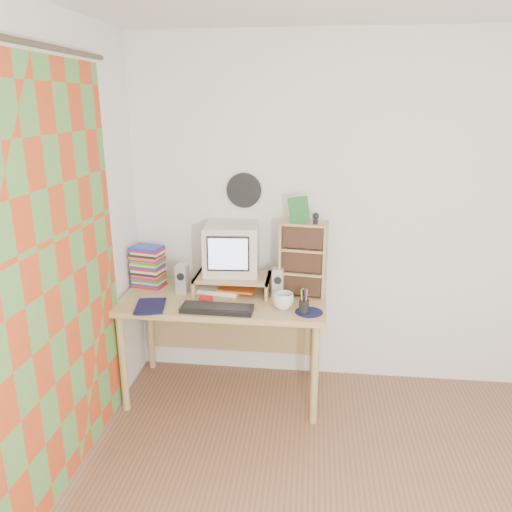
% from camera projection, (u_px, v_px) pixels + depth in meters
% --- Properties ---
extents(back_wall, '(3.50, 0.00, 3.50)m').
position_uv_depth(back_wall, '(375.00, 218.00, 3.53)').
color(back_wall, white).
rests_on(back_wall, floor).
extents(curtain, '(0.00, 2.20, 2.20)m').
position_uv_depth(curtain, '(59.00, 283.00, 2.54)').
color(curtain, '#C1451B').
rests_on(curtain, left_wall).
extents(wall_disc, '(0.25, 0.02, 0.25)m').
position_uv_depth(wall_disc, '(244.00, 190.00, 3.56)').
color(wall_disc, black).
rests_on(wall_disc, back_wall).
extents(desk, '(1.40, 0.70, 0.75)m').
position_uv_depth(desk, '(225.00, 311.00, 3.53)').
color(desk, tan).
rests_on(desk, floor).
extents(monitor_riser, '(0.52, 0.30, 0.12)m').
position_uv_depth(monitor_riser, '(233.00, 279.00, 3.50)').
color(monitor_riser, tan).
rests_on(monitor_riser, desk).
extents(crt_monitor, '(0.39, 0.39, 0.35)m').
position_uv_depth(crt_monitor, '(231.00, 250.00, 3.49)').
color(crt_monitor, beige).
rests_on(crt_monitor, monitor_riser).
extents(speaker_left, '(0.09, 0.09, 0.21)m').
position_uv_depth(speaker_left, '(182.00, 279.00, 3.47)').
color(speaker_left, silver).
rests_on(speaker_left, desk).
extents(speaker_right, '(0.08, 0.08, 0.20)m').
position_uv_depth(speaker_right, '(278.00, 283.00, 3.41)').
color(speaker_right, silver).
rests_on(speaker_right, desk).
extents(keyboard, '(0.47, 0.17, 0.03)m').
position_uv_depth(keyboard, '(217.00, 309.00, 3.19)').
color(keyboard, black).
rests_on(keyboard, desk).
extents(dvd_stack, '(0.24, 0.19, 0.30)m').
position_uv_depth(dvd_stack, '(148.00, 266.00, 3.59)').
color(dvd_stack, brown).
rests_on(dvd_stack, desk).
extents(cd_rack, '(0.33, 0.20, 0.52)m').
position_uv_depth(cd_rack, '(303.00, 259.00, 3.40)').
color(cd_rack, tan).
rests_on(cd_rack, desk).
extents(mug, '(0.15, 0.15, 0.11)m').
position_uv_depth(mug, '(283.00, 301.00, 3.22)').
color(mug, silver).
rests_on(mug, desk).
extents(diary, '(0.25, 0.21, 0.05)m').
position_uv_depth(diary, '(136.00, 305.00, 3.23)').
color(diary, '#0E1034').
rests_on(diary, desk).
extents(mousepad, '(0.19, 0.19, 0.00)m').
position_uv_depth(mousepad, '(309.00, 312.00, 3.18)').
color(mousepad, black).
rests_on(mousepad, desk).
extents(pen_cup, '(0.07, 0.07, 0.13)m').
position_uv_depth(pen_cup, '(304.00, 304.00, 3.15)').
color(pen_cup, black).
rests_on(pen_cup, desk).
extents(papers, '(0.32, 0.26, 0.04)m').
position_uv_depth(papers, '(228.00, 288.00, 3.53)').
color(papers, white).
rests_on(papers, desk).
extents(red_box, '(0.08, 0.06, 0.04)m').
position_uv_depth(red_box, '(206.00, 300.00, 3.33)').
color(red_box, red).
rests_on(red_box, desk).
extents(game_box, '(0.13, 0.04, 0.17)m').
position_uv_depth(game_box, '(299.00, 210.00, 3.29)').
color(game_box, '#1A5E21').
rests_on(game_box, cd_rack).
extents(webcam, '(0.05, 0.05, 0.08)m').
position_uv_depth(webcam, '(316.00, 218.00, 3.27)').
color(webcam, black).
rests_on(webcam, cd_rack).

